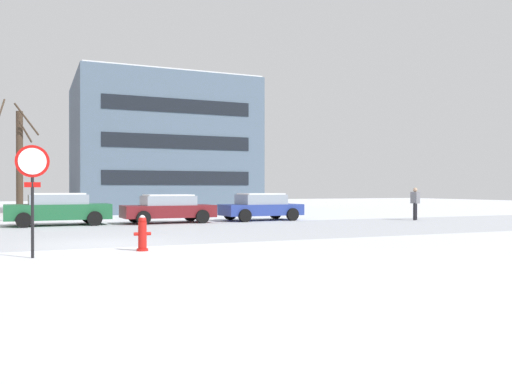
% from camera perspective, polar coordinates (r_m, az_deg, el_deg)
% --- Properties ---
extents(ground_plane, '(120.00, 120.00, 0.00)m').
position_cam_1_polar(ground_plane, '(16.04, -15.97, -5.46)').
color(ground_plane, white).
extents(road_surface, '(80.00, 9.01, 0.00)m').
position_cam_1_polar(road_surface, '(19.50, -17.21, -4.43)').
color(road_surface, '#B7BCC4').
rests_on(road_surface, ground).
extents(stop_sign, '(0.76, 0.15, 2.65)m').
position_cam_1_polar(stop_sign, '(13.42, -22.98, 1.33)').
color(stop_sign, black).
rests_on(stop_sign, ground).
extents(fire_hydrant, '(0.44, 0.30, 0.93)m').
position_cam_1_polar(fire_hydrant, '(14.12, -12.16, -4.33)').
color(fire_hydrant, red).
rests_on(fire_hydrant, ground).
extents(parked_car_green, '(4.47, 2.26, 1.43)m').
position_cam_1_polar(parked_car_green, '(24.97, -20.57, -1.70)').
color(parked_car_green, '#1E6038').
rests_on(parked_car_green, ground).
extents(parked_car_maroon, '(4.35, 2.16, 1.35)m').
position_cam_1_polar(parked_car_maroon, '(25.33, -9.45, -1.74)').
color(parked_car_maroon, maroon).
rests_on(parked_car_maroon, ground).
extents(parked_car_blue, '(4.15, 2.23, 1.39)m').
position_cam_1_polar(parked_car_blue, '(27.06, 0.54, -1.58)').
color(parked_car_blue, '#283D93').
rests_on(parked_car_blue, ground).
extents(pedestrian_crossing, '(0.42, 0.44, 1.68)m').
position_cam_1_polar(pedestrian_crossing, '(28.54, 16.80, -0.96)').
color(pedestrian_crossing, black).
rests_on(pedestrian_crossing, ground).
extents(tree_far_mid, '(1.94, 1.93, 6.19)m').
position_cam_1_polar(tree_far_mid, '(28.76, -24.17, 2.86)').
color(tree_far_mid, '#423326').
rests_on(tree_far_mid, ground).
extents(building_far_right, '(12.05, 10.73, 9.38)m').
position_cam_1_polar(building_far_right, '(39.56, -10.28, 4.78)').
color(building_far_right, slate).
rests_on(building_far_right, ground).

